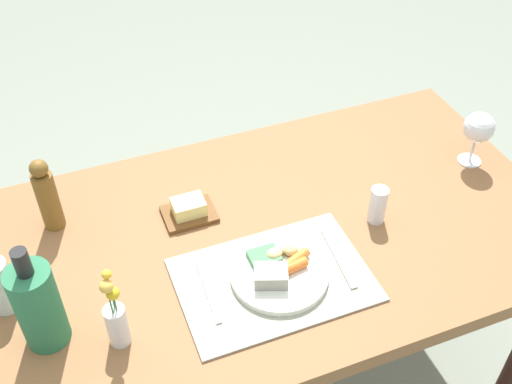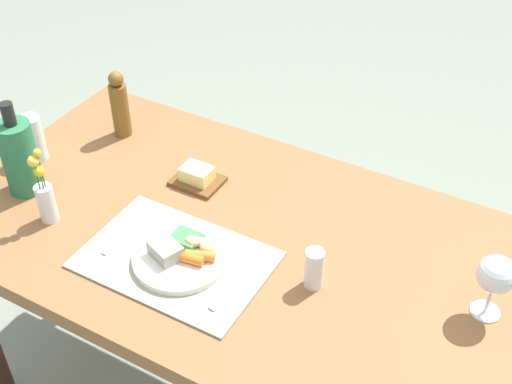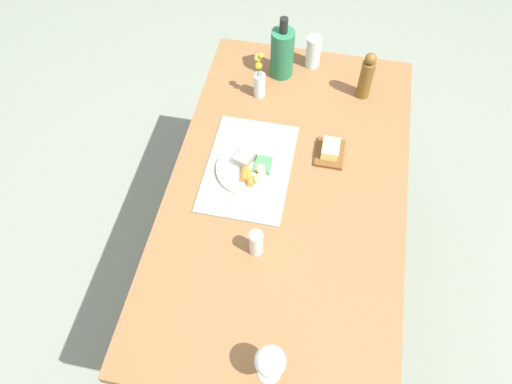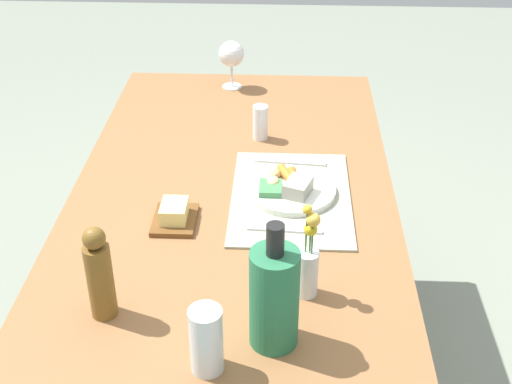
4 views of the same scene
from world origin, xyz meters
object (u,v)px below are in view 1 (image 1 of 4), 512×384
(water_tumbler, at_px, (1,289))
(dining_table, at_px, (273,254))
(pepper_mill, at_px, (47,196))
(knife, at_px, (338,258))
(flower_vase, at_px, (116,319))
(wine_glass, at_px, (479,128))
(fork, at_px, (209,292))
(dinner_plate, at_px, (279,272))
(cooler_bottle, at_px, (38,305))
(salt_shaker, at_px, (378,205))
(butter_dish, at_px, (189,210))

(water_tumbler, bearing_deg, dining_table, 0.23)
(dining_table, height_order, pepper_mill, pepper_mill)
(dining_table, relative_size, knife, 7.56)
(knife, relative_size, flower_vase, 0.90)
(wine_glass, bearing_deg, fork, -167.42)
(dinner_plate, bearing_deg, cooler_bottle, 176.98)
(dining_table, bearing_deg, flower_vase, -156.72)
(knife, height_order, flower_vase, flower_vase)
(pepper_mill, height_order, flower_vase, flower_vase)
(salt_shaker, height_order, butter_dish, salt_shaker)
(butter_dish, distance_m, cooler_bottle, 0.46)
(knife, xyz_separation_m, salt_shaker, (0.15, 0.09, 0.04))
(salt_shaker, relative_size, wine_glass, 0.64)
(dining_table, relative_size, pepper_mill, 7.06)
(fork, xyz_separation_m, water_tumbler, (-0.42, 0.13, 0.05))
(dining_table, distance_m, knife, 0.20)
(dinner_plate, distance_m, flower_vase, 0.38)
(knife, bearing_deg, water_tumbler, 173.95)
(knife, height_order, pepper_mill, pepper_mill)
(dinner_plate, height_order, wine_glass, wine_glass)
(fork, height_order, wine_glass, wine_glass)
(knife, height_order, cooler_bottle, cooler_bottle)
(butter_dish, height_order, flower_vase, flower_vase)
(cooler_bottle, distance_m, wine_glass, 1.18)
(butter_dish, bearing_deg, pepper_mill, 164.11)
(salt_shaker, distance_m, wine_glass, 0.38)
(dining_table, xyz_separation_m, flower_vase, (-0.42, -0.18, 0.16))
(butter_dish, relative_size, wine_glass, 0.82)
(dinner_plate, relative_size, cooler_bottle, 0.85)
(pepper_mill, bearing_deg, knife, -30.98)
(pepper_mill, xyz_separation_m, water_tumbler, (-0.13, -0.22, -0.04))
(dining_table, distance_m, butter_dish, 0.24)
(fork, bearing_deg, water_tumbler, 166.02)
(flower_vase, bearing_deg, salt_shaker, 10.31)
(flower_vase, bearing_deg, knife, 3.80)
(cooler_bottle, bearing_deg, fork, -2.78)
(pepper_mill, bearing_deg, water_tumbler, -121.25)
(dinner_plate, xyz_separation_m, butter_dish, (-0.13, 0.27, -0.00))
(pepper_mill, height_order, cooler_bottle, cooler_bottle)
(cooler_bottle, height_order, wine_glass, cooler_bottle)
(fork, bearing_deg, knife, 0.97)
(wine_glass, bearing_deg, butter_dish, 174.59)
(dining_table, xyz_separation_m, dinner_plate, (-0.05, -0.14, 0.11))
(salt_shaker, relative_size, butter_dish, 0.78)
(water_tumbler, bearing_deg, fork, -17.23)
(knife, bearing_deg, wine_glass, 26.07)
(pepper_mill, bearing_deg, butter_dish, -15.89)
(wine_glass, distance_m, flower_vase, 1.06)
(dinner_plate, distance_m, cooler_bottle, 0.52)
(salt_shaker, bearing_deg, cooler_bottle, -175.90)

